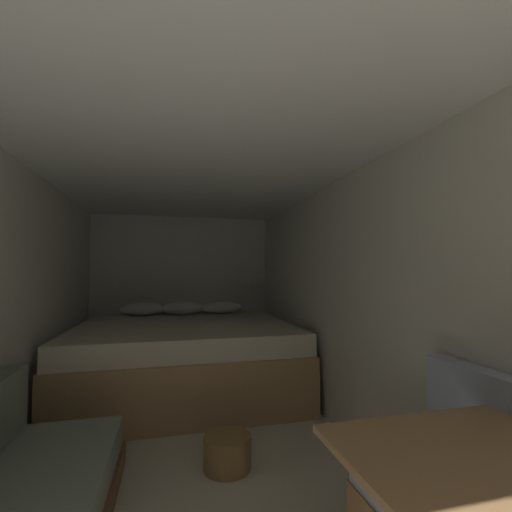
# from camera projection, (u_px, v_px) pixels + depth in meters

# --- Properties ---
(ground_plane) EXTENTS (7.15, 7.15, 0.00)m
(ground_plane) POSITION_uv_depth(u_px,v_px,m) (195.00, 474.00, 2.21)
(ground_plane) COLOR beige
(wall_back) EXTENTS (2.47, 0.05, 2.06)m
(wall_back) POSITION_uv_depth(u_px,v_px,m) (182.00, 291.00, 4.78)
(wall_back) COLOR silver
(wall_back) RESTS_ON ground
(wall_right) EXTENTS (0.05, 5.15, 2.06)m
(wall_right) POSITION_uv_depth(u_px,v_px,m) (362.00, 307.00, 2.55)
(wall_right) COLOR silver
(wall_right) RESTS_ON ground
(ceiling_slab) EXTENTS (2.47, 5.15, 0.05)m
(ceiling_slab) POSITION_uv_depth(u_px,v_px,m) (197.00, 153.00, 2.30)
(ceiling_slab) COLOR white
(ceiling_slab) RESTS_ON wall_left
(bed) EXTENTS (2.25, 1.97, 0.91)m
(bed) POSITION_uv_depth(u_px,v_px,m) (185.00, 357.00, 3.74)
(bed) COLOR tan
(bed) RESTS_ON ground
(dinette_table) EXTENTS (0.78, 0.65, 0.76)m
(dinette_table) POSITION_uv_depth(u_px,v_px,m) (489.00, 496.00, 0.97)
(dinette_table) COLOR #9E7247
(dinette_table) RESTS_ON ground
(wicker_basket) EXTENTS (0.31, 0.31, 0.21)m
(wicker_basket) POSITION_uv_depth(u_px,v_px,m) (227.00, 452.00, 2.28)
(wicker_basket) COLOR olive
(wicker_basket) RESTS_ON ground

